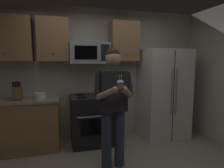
{
  "coord_description": "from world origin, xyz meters",
  "views": [
    {
      "loc": [
        -0.68,
        -2.14,
        1.6
      ],
      "look_at": [
        0.02,
        0.45,
        1.25
      ],
      "focal_mm": 30.55,
      "sensor_mm": 36.0,
      "label": 1
    }
  ],
  "objects_px": {
    "bowl_large_white": "(40,96)",
    "cupcake": "(120,84)",
    "oven_range": "(91,119)",
    "microwave": "(89,53)",
    "refrigerator": "(163,93)",
    "person": "(113,102)",
    "knife_block": "(17,93)"
  },
  "relations": [
    {
      "from": "knife_block",
      "to": "oven_range",
      "type": "bearing_deg",
      "value": 1.35
    },
    {
      "from": "microwave",
      "to": "cupcake",
      "type": "xyz_separation_m",
      "value": [
        0.18,
        -1.37,
        -0.43
      ]
    },
    {
      "from": "refrigerator",
      "to": "person",
      "type": "distance_m",
      "value": 1.59
    },
    {
      "from": "refrigerator",
      "to": "person",
      "type": "relative_size",
      "value": 1.02
    },
    {
      "from": "microwave",
      "to": "knife_block",
      "type": "xyz_separation_m",
      "value": [
        -1.26,
        -0.15,
        -0.68
      ]
    },
    {
      "from": "oven_range",
      "to": "person",
      "type": "bearing_deg",
      "value": -78.82
    },
    {
      "from": "cupcake",
      "to": "refrigerator",
      "type": "bearing_deg",
      "value": 42.46
    },
    {
      "from": "oven_range",
      "to": "knife_block",
      "type": "distance_m",
      "value": 1.38
    },
    {
      "from": "person",
      "to": "cupcake",
      "type": "height_order",
      "value": "person"
    },
    {
      "from": "person",
      "to": "bowl_large_white",
      "type": "bearing_deg",
      "value": 140.5
    },
    {
      "from": "oven_range",
      "to": "person",
      "type": "height_order",
      "value": "person"
    },
    {
      "from": "knife_block",
      "to": "cupcake",
      "type": "bearing_deg",
      "value": -40.18
    },
    {
      "from": "bowl_large_white",
      "to": "person",
      "type": "bearing_deg",
      "value": -39.5
    },
    {
      "from": "bowl_large_white",
      "to": "refrigerator",
      "type": "bearing_deg",
      "value": -0.46
    },
    {
      "from": "microwave",
      "to": "person",
      "type": "distance_m",
      "value": 1.28
    },
    {
      "from": "microwave",
      "to": "oven_range",
      "type": "bearing_deg",
      "value": -90.02
    },
    {
      "from": "oven_range",
      "to": "knife_block",
      "type": "relative_size",
      "value": 2.91
    },
    {
      "from": "bowl_large_white",
      "to": "cupcake",
      "type": "height_order",
      "value": "cupcake"
    },
    {
      "from": "knife_block",
      "to": "bowl_large_white",
      "type": "bearing_deg",
      "value": 1.6
    },
    {
      "from": "oven_range",
      "to": "person",
      "type": "xyz_separation_m",
      "value": [
        0.18,
        -0.92,
        0.53
      ]
    },
    {
      "from": "oven_range",
      "to": "microwave",
      "type": "height_order",
      "value": "microwave"
    },
    {
      "from": "bowl_large_white",
      "to": "cupcake",
      "type": "bearing_deg",
      "value": -48.4
    },
    {
      "from": "refrigerator",
      "to": "bowl_large_white",
      "type": "xyz_separation_m",
      "value": [
        -2.41,
        0.02,
        0.07
      ]
    },
    {
      "from": "oven_range",
      "to": "microwave",
      "type": "bearing_deg",
      "value": 89.98
    },
    {
      "from": "knife_block",
      "to": "bowl_large_white",
      "type": "relative_size",
      "value": 1.5
    },
    {
      "from": "microwave",
      "to": "knife_block",
      "type": "relative_size",
      "value": 2.31
    },
    {
      "from": "refrigerator",
      "to": "knife_block",
      "type": "bearing_deg",
      "value": 179.8
    },
    {
      "from": "microwave",
      "to": "person",
      "type": "xyz_separation_m",
      "value": [
        0.18,
        -1.04,
        -0.72
      ]
    },
    {
      "from": "refrigerator",
      "to": "bowl_large_white",
      "type": "distance_m",
      "value": 2.41
    },
    {
      "from": "knife_block",
      "to": "person",
      "type": "bearing_deg",
      "value": -31.64
    },
    {
      "from": "oven_range",
      "to": "bowl_large_white",
      "type": "relative_size",
      "value": 4.36
    },
    {
      "from": "bowl_large_white",
      "to": "cupcake",
      "type": "xyz_separation_m",
      "value": [
        1.09,
        -1.23,
        0.32
      ]
    }
  ]
}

